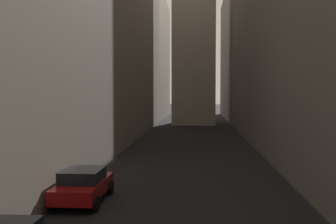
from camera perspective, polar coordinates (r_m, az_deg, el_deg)
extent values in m
plane|color=black|center=(41.35, 2.98, -4.12)|extent=(264.00, 264.00, 0.00)
cube|color=gray|center=(45.40, -12.91, 10.61)|extent=(13.55, 108.00, 22.42)
cube|color=slate|center=(44.78, 17.65, 10.91)|extent=(11.16, 108.00, 22.80)
cube|color=maroon|center=(20.08, -10.89, -9.56)|extent=(1.82, 4.51, 0.61)
cube|color=black|center=(19.90, -10.96, -8.01)|extent=(1.68, 2.22, 0.53)
cylinder|color=black|center=(21.83, -12.19, -9.40)|extent=(0.22, 0.66, 0.66)
cylinder|color=black|center=(21.41, -7.43, -9.61)|extent=(0.22, 0.66, 0.66)
cylinder|color=black|center=(18.98, -14.80, -11.27)|extent=(0.22, 0.66, 0.66)
cylinder|color=black|center=(18.49, -9.33, -11.59)|extent=(0.22, 0.66, 0.66)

